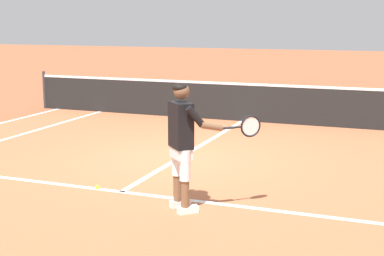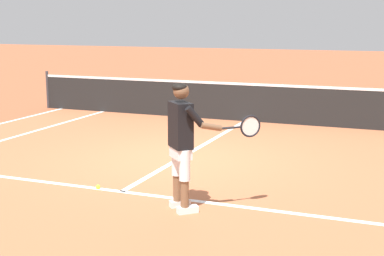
{
  "view_description": "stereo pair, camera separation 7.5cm",
  "coord_description": "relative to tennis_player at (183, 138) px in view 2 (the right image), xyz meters",
  "views": [
    {
      "loc": [
        3.87,
        -9.29,
        2.5
      ],
      "look_at": [
        1.13,
        -2.25,
        1.05
      ],
      "focal_mm": 52.51,
      "sensor_mm": 36.0,
      "label": 1
    },
    {
      "loc": [
        3.94,
        -9.26,
        2.5
      ],
      "look_at": [
        1.13,
        -2.25,
        1.05
      ],
      "focal_mm": 52.51,
      "sensor_mm": 36.0,
      "label": 2
    }
  ],
  "objects": [
    {
      "name": "ground_plane",
      "position": [
        -1.16,
        2.64,
        -0.99
      ],
      "size": [
        80.0,
        80.0,
        0.0
      ],
      "primitive_type": "plane",
      "color": "#9E5133"
    },
    {
      "name": "court_inner_surface",
      "position": [
        -1.16,
        1.75,
        -0.99
      ],
      "size": [
        10.98,
        10.52,
        0.0
      ],
      "primitive_type": "cube",
      "color": "#B2603D",
      "rests_on": "ground"
    },
    {
      "name": "line_service",
      "position": [
        -1.16,
        0.41,
        -0.99
      ],
      "size": [
        8.23,
        0.1,
        0.01
      ],
      "primitive_type": "cube",
      "color": "white",
      "rests_on": "ground"
    },
    {
      "name": "line_centre_service",
      "position": [
        -1.16,
        3.61,
        -0.99
      ],
      "size": [
        0.1,
        6.4,
        0.01
      ],
      "primitive_type": "cube",
      "color": "white",
      "rests_on": "ground"
    },
    {
      "name": "tennis_net",
      "position": [
        -1.16,
        6.81,
        -0.49
      ],
      "size": [
        11.96,
        0.08,
        1.07
      ],
      "color": "#333338",
      "rests_on": "ground"
    },
    {
      "name": "tennis_player",
      "position": [
        0.0,
        0.0,
        0.0
      ],
      "size": [
        1.16,
        0.73,
        1.71
      ],
      "color": "white",
      "rests_on": "ground"
    },
    {
      "name": "tennis_ball_near_feet",
      "position": [
        -1.56,
        0.4,
        -0.96
      ],
      "size": [
        0.07,
        0.07,
        0.07
      ],
      "primitive_type": "sphere",
      "color": "#CCE02D",
      "rests_on": "ground"
    }
  ]
}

